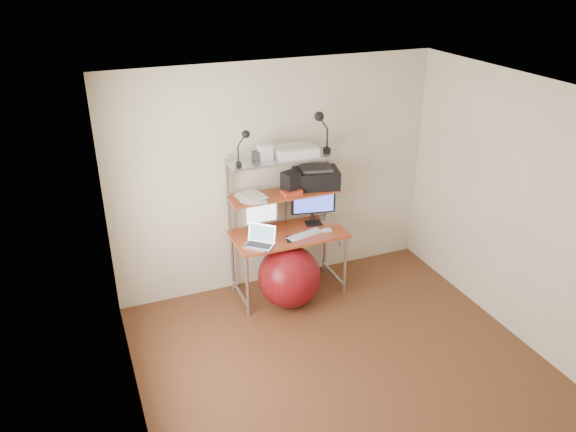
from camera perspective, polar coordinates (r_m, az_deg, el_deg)
name	(u,v)px	position (r m, az deg, el deg)	size (l,w,h in m)	color
room	(355,252)	(4.60, 6.84, -3.64)	(3.60, 3.60, 3.60)	brown
computer_desk	(286,212)	(5.94, -0.17, 0.37)	(1.20, 0.60, 1.57)	#B84C23
wall_outlet	(343,241)	(6.78, 5.63, -2.59)	(0.08, 0.01, 0.12)	silver
monitor_silver	(261,213)	(5.92, -2.75, 0.27)	(0.37, 0.13, 0.41)	#B1B0B5
monitor_black	(313,203)	(6.10, 2.58, 1.35)	(0.49, 0.17, 0.49)	black
laptop	(260,241)	(5.74, -2.81, -2.50)	(0.37, 0.37, 0.26)	silver
keyboard	(305,235)	(5.93, 1.71, -1.92)	(0.41, 0.12, 0.01)	silver
mouse	(327,230)	(6.03, 3.97, -1.45)	(0.09, 0.05, 0.02)	silver
mac_mini	(328,219)	(6.27, 4.04, -0.30)	(0.19, 0.19, 0.04)	silver
phone	(290,239)	(5.85, 0.20, -2.37)	(0.08, 0.14, 0.01)	black
printer	(316,177)	(6.05, 2.84, 3.94)	(0.54, 0.43, 0.23)	black
nas_cube	(291,183)	(5.88, 0.27, 3.39)	(0.16, 0.16, 0.23)	black
red_box	(292,193)	(5.86, 0.37, 2.38)	(0.20, 0.13, 0.06)	#B4341C
scanner	(295,150)	(5.81, 0.74, 6.67)	(0.43, 0.28, 0.11)	silver
box_white	(265,152)	(5.69, -2.35, 6.49)	(0.13, 0.11, 0.15)	silver
box_grey	(256,156)	(5.69, -3.25, 6.12)	(0.09, 0.09, 0.09)	#323234
clip_lamp_left	(244,140)	(5.46, -4.46, 7.69)	(0.14, 0.08, 0.36)	black
clip_lamp_right	(321,123)	(5.78, 3.36, 9.40)	(0.18, 0.10, 0.45)	black
exercise_ball	(289,277)	(5.98, 0.12, -6.17)	(0.67, 0.67, 0.67)	maroon
paper_stack	(251,197)	(5.80, -3.75, 1.95)	(0.32, 0.40, 0.03)	white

